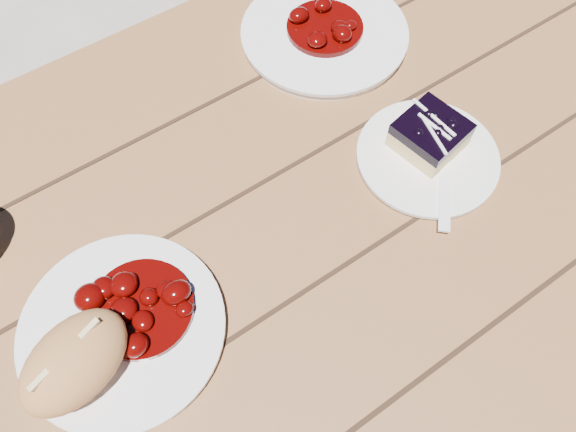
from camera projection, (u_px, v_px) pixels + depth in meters
picnic_table at (139, 374)px, 0.80m from camera, size 2.00×1.55×0.75m
main_plate at (123, 330)px, 0.65m from camera, size 0.23×0.23×0.02m
goulash_stew at (138, 304)px, 0.64m from camera, size 0.12×0.12×0.04m
bread_roll at (74, 361)px, 0.59m from camera, size 0.15×0.12×0.07m
dessert_plate at (427, 158)px, 0.77m from camera, size 0.19×0.19×0.01m
blueberry_cake at (430, 135)px, 0.76m from camera, size 0.10×0.10×0.05m
fork_dessert at (445, 190)px, 0.74m from camera, size 0.13×0.13×0.00m
second_plate at (324, 34)px, 0.88m from camera, size 0.26×0.26×0.02m
second_stew at (325, 20)px, 0.86m from camera, size 0.12×0.12×0.04m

